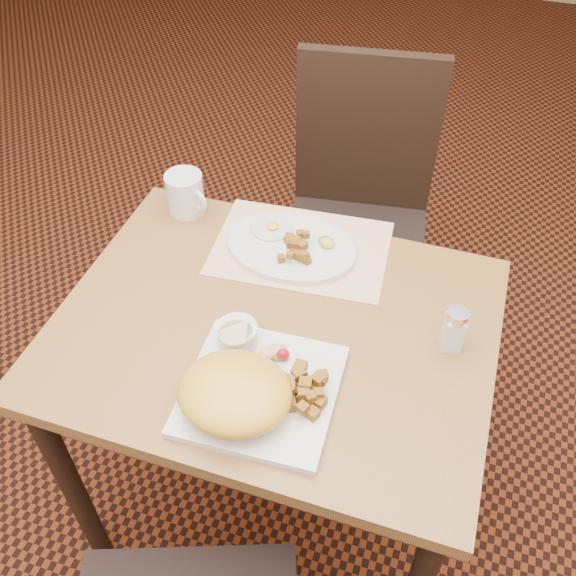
{
  "coord_description": "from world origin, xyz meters",
  "views": [
    {
      "loc": [
        0.3,
        -0.82,
        1.75
      ],
      "look_at": [
        0.02,
        0.04,
        0.82
      ],
      "focal_mm": 40.0,
      "sensor_mm": 36.0,
      "label": 1
    }
  ],
  "objects_px": {
    "table": "(275,357)",
    "plate_oval": "(291,247)",
    "salt_shaker": "(454,329)",
    "plate_square": "(261,390)",
    "coffee_mug": "(186,194)",
    "chair_far": "(358,205)"
  },
  "relations": [
    {
      "from": "plate_oval",
      "to": "salt_shaker",
      "type": "relative_size",
      "value": 3.05
    },
    {
      "from": "salt_shaker",
      "to": "plate_oval",
      "type": "bearing_deg",
      "value": 156.44
    },
    {
      "from": "plate_oval",
      "to": "coffee_mug",
      "type": "xyz_separation_m",
      "value": [
        -0.29,
        0.06,
        0.04
      ]
    },
    {
      "from": "plate_oval",
      "to": "salt_shaker",
      "type": "distance_m",
      "value": 0.43
    },
    {
      "from": "chair_far",
      "to": "plate_oval",
      "type": "distance_m",
      "value": 0.53
    },
    {
      "from": "coffee_mug",
      "to": "chair_far",
      "type": "bearing_deg",
      "value": 50.31
    },
    {
      "from": "plate_oval",
      "to": "chair_far",
      "type": "bearing_deg",
      "value": 83.05
    },
    {
      "from": "chair_far",
      "to": "coffee_mug",
      "type": "bearing_deg",
      "value": 42.11
    },
    {
      "from": "table",
      "to": "plate_oval",
      "type": "height_order",
      "value": "plate_oval"
    },
    {
      "from": "chair_far",
      "to": "plate_square",
      "type": "xyz_separation_m",
      "value": [
        0.01,
        -0.88,
        0.22
      ]
    },
    {
      "from": "coffee_mug",
      "to": "plate_oval",
      "type": "bearing_deg",
      "value": -12.16
    },
    {
      "from": "plate_square",
      "to": "coffee_mug",
      "type": "relative_size",
      "value": 2.4
    },
    {
      "from": "salt_shaker",
      "to": "coffee_mug",
      "type": "bearing_deg",
      "value": 161.11
    },
    {
      "from": "chair_far",
      "to": "plate_oval",
      "type": "bearing_deg",
      "value": 74.86
    },
    {
      "from": "chair_far",
      "to": "salt_shaker",
      "type": "height_order",
      "value": "chair_far"
    },
    {
      "from": "table",
      "to": "chair_far",
      "type": "distance_m",
      "value": 0.72
    },
    {
      "from": "plate_square",
      "to": "plate_oval",
      "type": "height_order",
      "value": "plate_oval"
    },
    {
      "from": "plate_square",
      "to": "coffee_mug",
      "type": "distance_m",
      "value": 0.58
    },
    {
      "from": "table",
      "to": "plate_square",
      "type": "height_order",
      "value": "plate_square"
    },
    {
      "from": "plate_square",
      "to": "coffee_mug",
      "type": "xyz_separation_m",
      "value": [
        -0.36,
        0.46,
        0.04
      ]
    },
    {
      "from": "table",
      "to": "plate_oval",
      "type": "distance_m",
      "value": 0.26
    },
    {
      "from": "coffee_mug",
      "to": "plate_square",
      "type": "bearing_deg",
      "value": -51.91
    }
  ]
}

